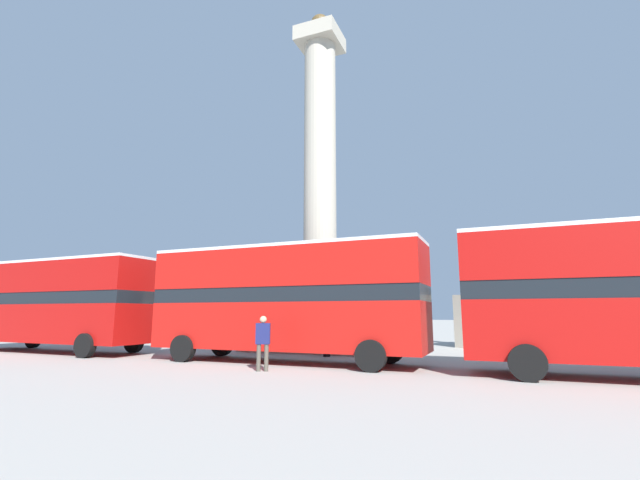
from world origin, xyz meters
TOP-DOWN VIEW (x-y plane):
  - ground_plane at (0.00, 0.00)m, footprint 200.00×200.00m
  - monument_column at (0.00, 0.00)m, footprint 6.17×6.17m
  - bus_a at (1.18, -6.30)m, footprint 10.62×2.84m
  - bus_c at (-10.82, -6.64)m, footprint 10.31×2.96m
  - equestrian_statue at (8.74, 3.75)m, footprint 4.70×4.28m
  - street_lamp at (1.81, -3.60)m, footprint 0.36×0.36m
  - pedestrian_near_lamp at (1.63, -8.71)m, footprint 0.49×0.34m

SIDE VIEW (x-z plane):
  - ground_plane at x=0.00m, z-range 0.00..0.00m
  - pedestrian_near_lamp at x=1.63m, z-range 0.11..1.85m
  - equestrian_statue at x=8.74m, z-range -1.40..4.64m
  - bus_c at x=-10.82m, z-range 0.23..4.54m
  - bus_a at x=1.18m, z-range 0.23..4.58m
  - street_lamp at x=1.81m, z-range 0.05..5.09m
  - monument_column at x=0.00m, z-range -4.00..15.25m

